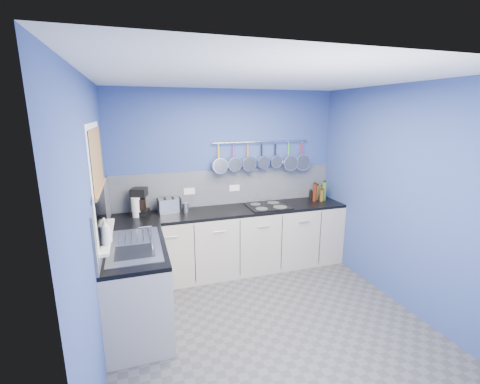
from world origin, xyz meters
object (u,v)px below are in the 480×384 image
toaster (169,205)px  canister (185,207)px  paper_towel (136,207)px  soap_bottle_a (105,231)px  coffee_maker (140,202)px  hob (268,206)px  soap_bottle_b (106,232)px

toaster → canister: toaster is taller
paper_towel → soap_bottle_a: bearing=-102.1°
canister → coffee_maker: bearing=176.3°
coffee_maker → hob: bearing=12.5°
paper_towel → hob: bearing=-2.8°
canister → toaster: bearing=168.8°
canister → soap_bottle_b: bearing=-127.1°
soap_bottle_a → canister: (0.89, 1.26, -0.21)m
soap_bottle_b → paper_towel: 1.19m
soap_bottle_a → canister: size_ratio=1.99×
soap_bottle_a → paper_towel: size_ratio=0.96×
soap_bottle_b → canister: 1.49m
toaster → paper_towel: bearing=180.0°
paper_towel → toaster: paper_towel is taller
soap_bottle_a → hob: size_ratio=0.42×
coffee_maker → toaster: bearing=18.0°
coffee_maker → toaster: (0.37, 0.00, -0.08)m
soap_bottle_a → paper_towel: 1.27m
soap_bottle_a → coffee_maker: 1.34m
coffee_maker → hob: 1.73m
soap_bottle_a → soap_bottle_b: 0.09m
soap_bottle_a → hob: soap_bottle_a is taller
canister → hob: 1.14m
soap_bottle_a → hob: (2.03, 1.15, -0.26)m
toaster → hob: (1.35, -0.15, -0.09)m
toaster → hob: size_ratio=0.51×
paper_towel → coffee_maker: coffee_maker is taller
coffee_maker → soap_bottle_a: bearing=-86.4°
soap_bottle_a → toaster: 1.48m
soap_bottle_a → soap_bottle_b: (0.00, 0.08, -0.03)m
soap_bottle_a → coffee_maker: (0.31, 1.30, -0.10)m
paper_towel → coffee_maker: (0.05, 0.06, 0.05)m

